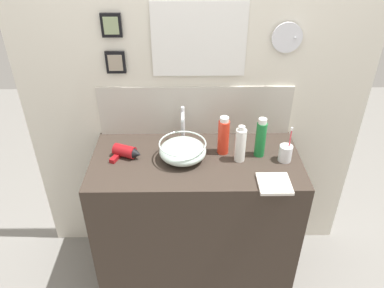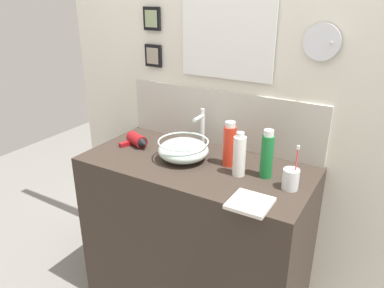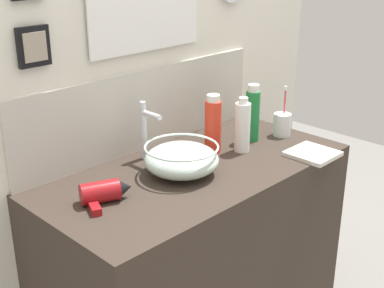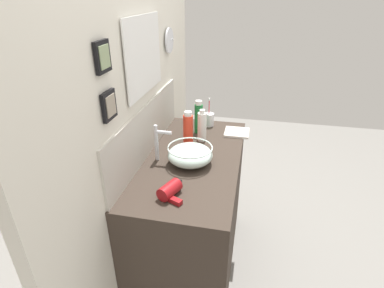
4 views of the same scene
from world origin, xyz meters
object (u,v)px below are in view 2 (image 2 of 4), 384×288
object	(u,v)px
hair_drier	(137,141)
soap_dispenser	(267,155)
toothbrush_cup	(291,179)
lotion_bottle	(239,155)
faucet	(202,126)
hand_towel	(250,203)
shampoo_bottle	(230,145)
glass_bowl_sink	(183,150)

from	to	relation	value
hair_drier	soap_dispenser	bearing A→B (deg)	0.86
toothbrush_cup	lotion_bottle	distance (m)	0.26
faucet	hand_towel	bearing A→B (deg)	-42.34
shampoo_bottle	hand_towel	world-z (taller)	shampoo_bottle
glass_bowl_sink	hair_drier	size ratio (longest dim) A/B	1.42
shampoo_bottle	hand_towel	distance (m)	0.40
soap_dispenser	hand_towel	world-z (taller)	soap_dispenser
hair_drier	shampoo_bottle	distance (m)	0.56
toothbrush_cup	hand_towel	world-z (taller)	toothbrush_cup
toothbrush_cup	soap_dispenser	xyz separation A→B (m)	(-0.14, 0.05, 0.06)
lotion_bottle	soap_dispenser	bearing A→B (deg)	21.38
lotion_bottle	hand_towel	distance (m)	0.29
faucet	lotion_bottle	world-z (taller)	faucet
shampoo_bottle	lotion_bottle	bearing A→B (deg)	-41.11
soap_dispenser	shampoo_bottle	xyz separation A→B (m)	(-0.21, 0.03, -0.00)
shampoo_bottle	hand_towel	bearing A→B (deg)	-51.48
lotion_bottle	glass_bowl_sink	bearing A→B (deg)	178.36
shampoo_bottle	lotion_bottle	xyz separation A→B (m)	(0.09, -0.08, -0.01)
soap_dispenser	shampoo_bottle	world-z (taller)	soap_dispenser
lotion_bottle	toothbrush_cup	bearing A→B (deg)	-1.89
toothbrush_cup	lotion_bottle	world-z (taller)	lotion_bottle
faucet	lotion_bottle	distance (m)	0.38
soap_dispenser	hand_towel	bearing A→B (deg)	-82.67
shampoo_bottle	glass_bowl_sink	bearing A→B (deg)	-163.89
soap_dispenser	toothbrush_cup	bearing A→B (deg)	-22.04
lotion_bottle	hand_towel	bearing A→B (deg)	-55.84
faucet	hand_towel	xyz separation A→B (m)	(0.47, -0.43, -0.12)
glass_bowl_sink	shampoo_bottle	distance (m)	0.25
hair_drier	soap_dispenser	distance (m)	0.76
glass_bowl_sink	soap_dispenser	distance (m)	0.44
glass_bowl_sink	toothbrush_cup	xyz separation A→B (m)	(0.57, -0.02, -0.01)
glass_bowl_sink	hand_towel	world-z (taller)	glass_bowl_sink
toothbrush_cup	hand_towel	xyz separation A→B (m)	(-0.10, -0.22, -0.04)
glass_bowl_sink	shampoo_bottle	world-z (taller)	shampoo_bottle
toothbrush_cup	lotion_bottle	xyz separation A→B (m)	(-0.25, 0.01, 0.05)
faucet	shampoo_bottle	world-z (taller)	shampoo_bottle
shampoo_bottle	toothbrush_cup	bearing A→B (deg)	-13.90
faucet	shampoo_bottle	bearing A→B (deg)	-28.92
toothbrush_cup	shampoo_bottle	xyz separation A→B (m)	(-0.34, 0.08, 0.06)
glass_bowl_sink	faucet	world-z (taller)	faucet
glass_bowl_sink	toothbrush_cup	distance (m)	0.57
soap_dispenser	shampoo_bottle	bearing A→B (deg)	171.81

